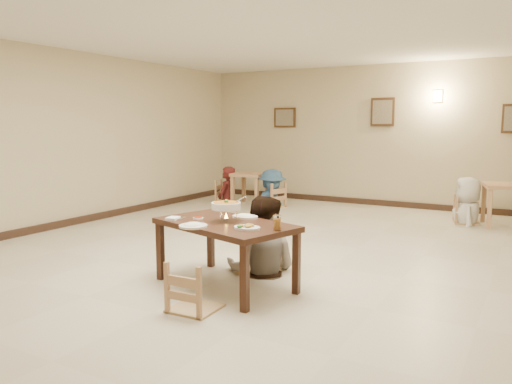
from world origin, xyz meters
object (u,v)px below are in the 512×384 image
Objects in this scene: main_table at (225,229)px; bg_chair_lr at (272,184)px; chair_near at (194,263)px; bg_table_right at (507,192)px; bg_table_left at (250,179)px; drink_glass at (277,223)px; curry_warmer at (226,206)px; chair_far at (261,228)px; bg_chair_ll at (227,182)px; bg_chair_rl at (468,198)px; main_diner at (262,196)px; bg_diner_a at (227,166)px; bg_diner_b at (272,169)px; bg_diner_c at (469,177)px.

main_table is 1.70× the size of bg_chair_lr.
chair_near is at bearing 40.49° from bg_chair_lr.
bg_table_left is at bearing -178.79° from bg_table_right.
drink_glass is (0.55, 0.62, 0.33)m from chair_near.
curry_warmer is at bearing -115.80° from bg_table_right.
chair_far is at bearing -58.20° from bg_table_left.
bg_chair_ll reaches higher than bg_chair_rl.
chair_far is 4.66m from bg_chair_lr.
chair_near is 1.00× the size of bg_chair_rl.
main_diner is at bearing -58.12° from bg_table_left.
bg_diner_a is (-3.27, 4.28, -0.11)m from main_diner.
chair_near is at bearing 75.80° from main_diner.
main_diner is at bearing 127.92° from drink_glass.
bg_table_right is (5.03, 0.11, 0.04)m from bg_table_left.
bg_chair_rl is at bearing -176.00° from bg_table_right.
bg_chair_ll is 0.58× the size of bg_diner_a.
bg_table_right is at bearing 80.46° from main_table.
bg_diner_b is at bearing 80.70° from bg_diner_a.
bg_chair_lr is at bearing 102.32° from bg_diner_b.
bg_diner_a is (-3.17, 4.90, -0.07)m from curry_warmer.
main_table is 0.25m from curry_warmer.
bg_diner_a is (-5.61, -0.15, 0.21)m from bg_table_right.
main_table is 4.74× the size of curry_warmer.
bg_table_left is (-2.69, 4.32, -0.36)m from main_diner.
main_diner is at bearing -69.34° from chair_far.
bg_chair_lr reaches higher than curry_warmer.
chair_near is 6.56m from bg_diner_a.
curry_warmer reaches higher than chair_near.
curry_warmer reaches higher than bg_table_right.
bg_diner_c is at bearing -75.62° from bg_diner_b.
bg_diner_b is (-2.06, 4.18, 0.29)m from chair_far.
bg_table_right is at bearing 111.91° from bg_chair_lr.
main_diner is at bearing 81.61° from curry_warmer.
drink_glass is 6.05m from bg_table_left.
main_diner reaches higher than chair_near.
bg_chair_lr is at bearing 99.54° from chair_far.
bg_chair_lr is (1.16, -0.03, 0.03)m from bg_chair_ll.
bg_table_right is (2.39, 4.36, 0.08)m from chair_far.
bg_diner_a is at bearing -68.60° from main_diner.
bg_chair_rl is (-0.61, -0.04, -0.14)m from bg_table_right.
main_diner is at bearing -35.63° from bg_diner_c.
chair_near is 6.55m from bg_chair_ll.
bg_diner_c reaches higher than bg_chair_ll.
chair_far is at bearing -89.00° from chair_near.
curry_warmer is at bearing -110.60° from chair_far.
main_table is at bearing 41.99° from bg_chair_lr.
main_diner is (0.08, 0.66, 0.29)m from main_table.
bg_chair_lr is (-2.02, 4.90, -0.14)m from main_table.
chair_near is 6.01m from bg_chair_rl.
bg_diner_b reaches higher than bg_chair_rl.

